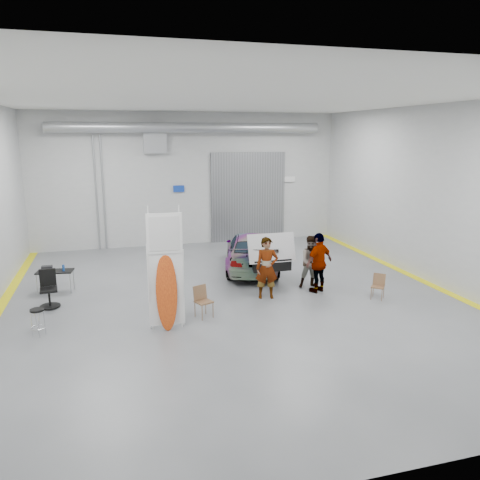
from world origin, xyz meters
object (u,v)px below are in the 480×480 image
object	(u,v)px
person_b	(312,262)
shop_stool	(38,322)
sedan_car	(252,251)
surfboard_display	(167,281)
person_c	(319,263)
work_table	(53,271)
folding_chair_near	(204,308)
folding_chair_far	(377,291)
person_a	(267,268)
office_chair	(49,291)

from	to	relation	value
person_b	shop_stool	distance (m)	8.46
sedan_car	surfboard_display	distance (m)	6.20
person_c	shop_stool	world-z (taller)	person_c
person_b	work_table	world-z (taller)	person_b
folding_chair_near	folding_chair_far	bearing A→B (deg)	-22.38
person_a	work_table	world-z (taller)	person_a
folding_chair_near	folding_chair_far	xyz separation A→B (m)	(5.49, 0.02, -0.03)
person_b	work_table	size ratio (longest dim) A/B	1.49
folding_chair_far	sedan_car	bearing A→B (deg)	164.73
surfboard_display	work_table	xyz separation A→B (m)	(-3.20, 4.00, -0.63)
folding_chair_far	office_chair	xyz separation A→B (m)	(-9.74, 2.01, 0.24)
surfboard_display	shop_stool	xyz separation A→B (m)	(-3.22, 0.47, -0.97)
folding_chair_far	work_table	size ratio (longest dim) A/B	0.66
folding_chair_far	work_table	xyz separation A→B (m)	(-9.77, 3.41, 0.46)
person_a	shop_stool	distance (m)	6.63
person_b	person_a	bearing A→B (deg)	-154.23
shop_stool	office_chair	xyz separation A→B (m)	(0.04, 2.13, 0.13)
folding_chair_near	work_table	xyz separation A→B (m)	(-4.28, 3.43, 0.43)
person_b	office_chair	xyz separation A→B (m)	(-8.23, 0.42, -0.40)
work_table	office_chair	world-z (taller)	office_chair
surfboard_display	office_chair	size ratio (longest dim) A/B	2.98
person_a	work_table	xyz separation A→B (m)	(-6.48, 2.38, -0.26)
sedan_car	folding_chair_far	size ratio (longest dim) A/B	6.13
folding_chair_near	folding_chair_far	distance (m)	5.49
person_c	folding_chair_near	distance (m)	4.23
person_b	surfboard_display	world-z (taller)	surfboard_display
person_b	work_table	xyz separation A→B (m)	(-8.25, 1.83, -0.18)
surfboard_display	folding_chair_near	size ratio (longest dim) A/B	3.69
surfboard_display	folding_chair_near	xyz separation A→B (m)	(1.07, 0.57, -1.05)
person_c	shop_stool	xyz separation A→B (m)	(-8.30, -1.24, -0.63)
person_a	folding_chair_far	distance (m)	3.52
office_chair	sedan_car	bearing A→B (deg)	12.04
work_table	person_a	bearing A→B (deg)	-20.16
surfboard_display	office_chair	distance (m)	4.19
work_table	surfboard_display	bearing A→B (deg)	-51.30
surfboard_display	person_a	bearing A→B (deg)	28.65
person_a	person_c	world-z (taller)	person_c
shop_stool	work_table	world-z (taller)	work_table
person_a	folding_chair_near	size ratio (longest dim) A/B	2.18
sedan_car	shop_stool	size ratio (longest dim) A/B	6.70
person_b	surfboard_display	bearing A→B (deg)	-148.30
folding_chair_near	person_b	bearing A→B (deg)	-0.59
person_c	folding_chair_far	bearing A→B (deg)	118.24
person_b	person_c	distance (m)	0.47
sedan_car	surfboard_display	world-z (taller)	surfboard_display
folding_chair_far	shop_stool	distance (m)	9.78
sedan_car	folding_chair_far	xyz separation A→B (m)	(2.79, -4.29, -0.45)
folding_chair_near	shop_stool	distance (m)	4.29
folding_chair_near	work_table	world-z (taller)	work_table
person_c	office_chair	distance (m)	8.32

